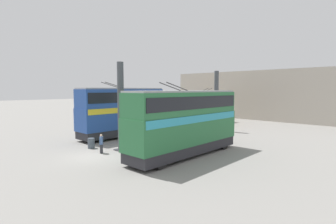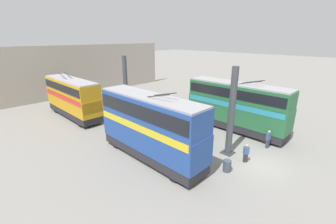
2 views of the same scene
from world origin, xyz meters
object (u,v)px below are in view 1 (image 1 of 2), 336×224
Objects in this scene: bus_left_near at (186,119)px; person_by_left_row at (127,150)px; bus_right_near at (123,109)px; bus_right_mid at (201,106)px; person_aisle_foreground at (101,143)px; person_aisle_midway at (168,132)px; oil_drum at (91,143)px; person_by_right_row at (134,131)px.

person_by_left_row is (-4.38, 1.84, -2.01)m from bus_left_near.
bus_right_mid is (14.62, -0.00, -0.30)m from bus_right_near.
person_aisle_foreground is at bearing 126.29° from bus_left_near.
person_aisle_midway is 7.53m from oil_drum.
bus_left_near is 5.16m from person_by_left_row.
person_aisle_foreground is (-20.59, -4.91, -1.93)m from bus_right_mid.
bus_right_near is 8.05m from person_aisle_foreground.
bus_left_near is 6.11m from person_aisle_midway.
oil_drum is at bearing 115.45° from bus_left_near.
bus_right_near reaches higher than person_by_right_row.
oil_drum is (-5.59, -2.69, -2.61)m from bus_right_near.
bus_right_mid reaches higher than person_aisle_midway.
person_aisle_midway is (1.32, -5.67, -2.11)m from bus_right_near.
bus_right_near is 3.39m from person_by_right_row.
person_by_right_row is (-1.90, 3.09, -0.01)m from person_aisle_midway.
bus_right_near is at bearing -124.27° from person_aisle_midway.
person_by_left_row is at bearing -25.98° from person_aisle_midway.
person_aisle_midway is 7.32m from person_aisle_foreground.
person_aisle_midway is at bearing 56.36° from bus_left_near.
person_by_left_row is (-7.58, -2.97, -0.04)m from person_aisle_midway.
bus_right_near is 6.73m from oil_drum.
person_by_right_row is at bearing 80.62° from bus_left_near.
person_by_left_row is (-0.29, -3.72, 0.09)m from person_aisle_foreground.
oil_drum is at bearing -70.65° from person_aisle_midway.
person_by_left_row reaches higher than oil_drum.
person_aisle_midway reaches higher than oil_drum.
person_by_right_row is at bearing 58.83° from person_by_left_row.
bus_right_mid is 20.52m from oil_drum.
person_aisle_midway reaches higher than person_by_left_row.
bus_right_near is at bearing 79.81° from bus_left_near.
bus_right_mid is at bearing -0.00° from bus_right_near.
oil_drum is at bearing -172.40° from bus_right_mid.
bus_right_near is at bearing -138.35° from person_by_right_row.
person_by_right_row is (-0.58, -2.58, -2.11)m from bus_right_near.
bus_right_mid is 5.74× the size of person_aisle_midway.
bus_left_near is at bearing -64.55° from oil_drum.
person_by_right_row reaches higher than oil_drum.
oil_drum is (0.68, 5.94, -0.46)m from person_by_left_row.
person_by_right_row is at bearing 1.32° from oil_drum.
oil_drum is at bearing -34.39° from person_by_right_row.
bus_right_mid is (16.50, 10.48, -0.17)m from bus_left_near.
person_aisle_midway is 1.04× the size of person_by_left_row.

